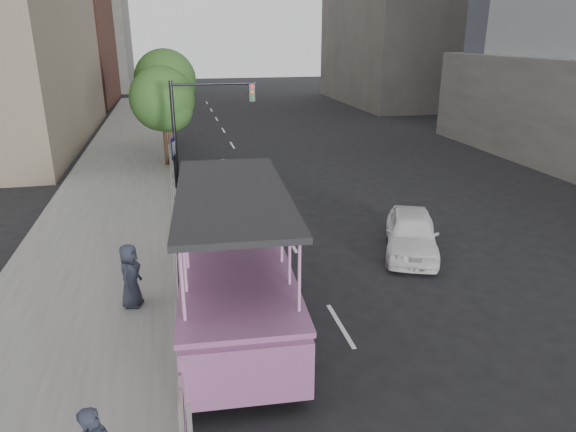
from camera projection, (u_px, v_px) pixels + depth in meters
name	position (u px, v px, depth m)	size (l,w,h in m)	color
ground	(287.00, 294.00, 15.20)	(160.00, 160.00, 0.00)	black
sidewalk	(115.00, 201.00, 23.16)	(5.50, 80.00, 0.30)	#999994
kerb_wall	(177.00, 262.00, 16.24)	(0.24, 30.00, 0.36)	#AEAEA8
guardrail	(176.00, 242.00, 16.01)	(0.07, 22.00, 0.71)	silver
duck_boat	(232.00, 251.00, 14.92)	(3.29, 10.94, 3.58)	black
car	(411.00, 233.00, 17.88)	(1.74, 4.32, 1.47)	white
pedestrian_far	(130.00, 275.00, 13.71)	(0.87, 0.57, 1.78)	#282D3B
parking_sign	(174.00, 163.00, 22.98)	(0.17, 0.66, 2.97)	black
traffic_signal	(198.00, 116.00, 25.17)	(4.20, 0.32, 5.20)	black
street_tree_near	(164.00, 102.00, 27.89)	(3.52, 3.52, 5.72)	#3A261A
street_tree_far	(167.00, 83.00, 33.28)	(3.97, 3.97, 6.45)	#3A261A
midrise_stone_b	(62.00, 12.00, 67.39)	(16.00, 14.00, 20.00)	gray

